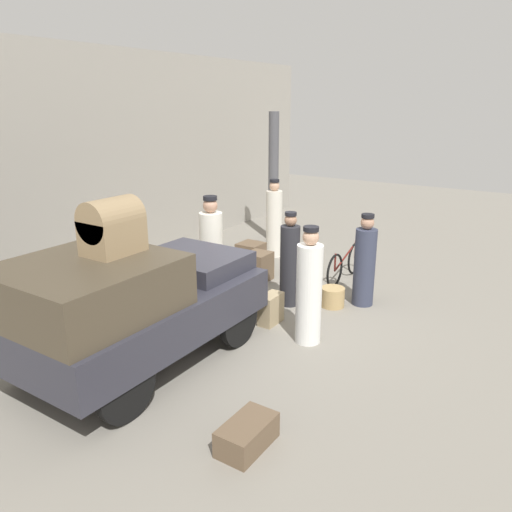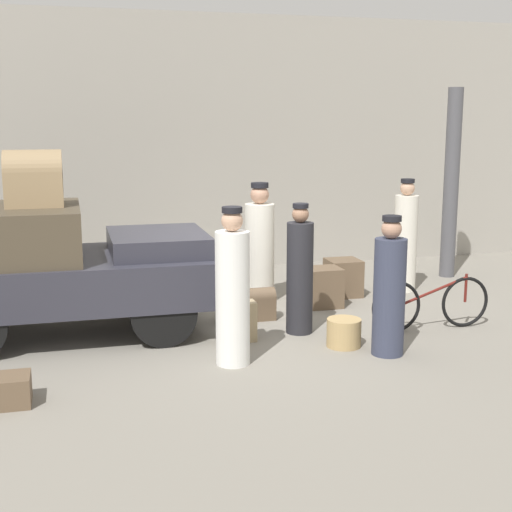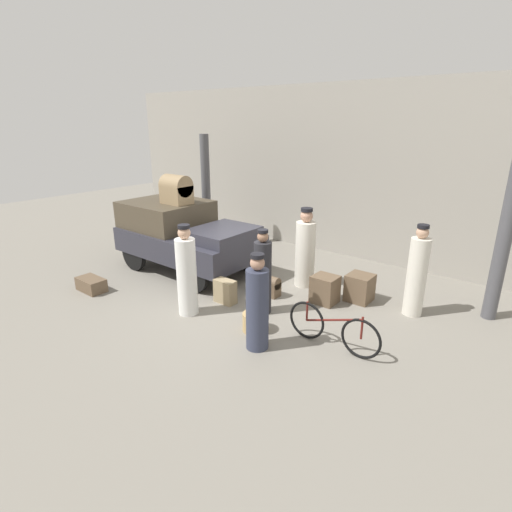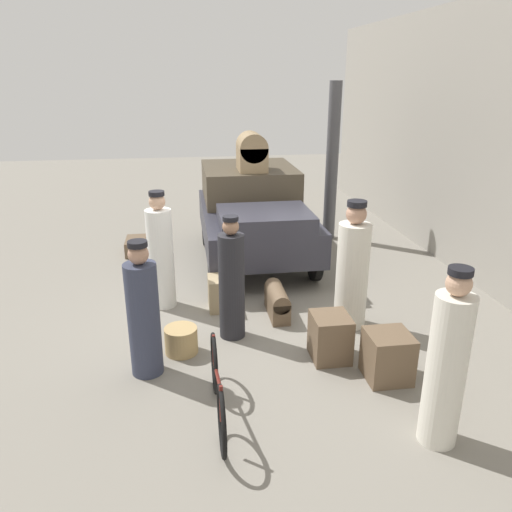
{
  "view_description": "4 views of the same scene",
  "coord_description": "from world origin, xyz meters",
  "px_view_note": "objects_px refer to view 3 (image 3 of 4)",
  "views": [
    {
      "loc": [
        -6.51,
        -4.21,
        3.45
      ],
      "look_at": [
        0.2,
        0.2,
        0.95
      ],
      "focal_mm": 35.0,
      "sensor_mm": 36.0,
      "label": 1
    },
    {
      "loc": [
        -2.12,
        -8.57,
        2.72
      ],
      "look_at": [
        0.2,
        0.2,
        0.95
      ],
      "focal_mm": 50.0,
      "sensor_mm": 36.0,
      "label": 2
    },
    {
      "loc": [
        4.97,
        -5.81,
        3.56
      ],
      "look_at": [
        0.2,
        0.2,
        0.95
      ],
      "focal_mm": 28.0,
      "sensor_mm": 36.0,
      "label": 3
    },
    {
      "loc": [
        6.63,
        -0.75,
        3.32
      ],
      "look_at": [
        0.2,
        0.2,
        0.95
      ],
      "focal_mm": 35.0,
      "sensor_mm": 36.0,
      "label": 4
    }
  ],
  "objects_px": {
    "porter_with_bicycle": "(187,274)",
    "bicycle": "(333,329)",
    "truck": "(184,233)",
    "trunk_on_truck_roof": "(176,190)",
    "porter_standing_middle": "(263,275)",
    "porter_lifting_near_truck": "(417,274)",
    "suitcase_tan_flat": "(360,288)",
    "trunk_barrel_dark": "(264,284)",
    "trunk_large_brown": "(225,291)",
    "conductor_in_dark_uniform": "(305,251)",
    "wicker_basket": "(254,322)",
    "trunk_umber_medium": "(91,284)",
    "suitcase_black_upright": "(325,289)",
    "porter_carrying_trunk": "(257,306)"
  },
  "relations": [
    {
      "from": "conductor_in_dark_uniform",
      "to": "wicker_basket",
      "type": "bearing_deg",
      "value": -79.8
    },
    {
      "from": "porter_carrying_trunk",
      "to": "trunk_large_brown",
      "type": "relative_size",
      "value": 3.3
    },
    {
      "from": "bicycle",
      "to": "porter_lifting_near_truck",
      "type": "relative_size",
      "value": 0.93
    },
    {
      "from": "truck",
      "to": "trunk_on_truck_roof",
      "type": "bearing_deg",
      "value": 180.0
    },
    {
      "from": "porter_with_bicycle",
      "to": "truck",
      "type": "bearing_deg",
      "value": 139.24
    },
    {
      "from": "porter_standing_middle",
      "to": "suitcase_tan_flat",
      "type": "relative_size",
      "value": 2.94
    },
    {
      "from": "porter_with_bicycle",
      "to": "bicycle",
      "type": "bearing_deg",
      "value": 12.59
    },
    {
      "from": "truck",
      "to": "trunk_large_brown",
      "type": "xyz_separation_m",
      "value": [
        2.16,
        -0.86,
        -0.67
      ]
    },
    {
      "from": "wicker_basket",
      "to": "porter_carrying_trunk",
      "type": "distance_m",
      "value": 0.8
    },
    {
      "from": "trunk_large_brown",
      "to": "conductor_in_dark_uniform",
      "type": "bearing_deg",
      "value": 66.83
    },
    {
      "from": "suitcase_black_upright",
      "to": "wicker_basket",
      "type": "bearing_deg",
      "value": -102.41
    },
    {
      "from": "wicker_basket",
      "to": "suitcase_black_upright",
      "type": "bearing_deg",
      "value": 77.59
    },
    {
      "from": "bicycle",
      "to": "conductor_in_dark_uniform",
      "type": "xyz_separation_m",
      "value": [
        -1.77,
        1.98,
        0.46
      ]
    },
    {
      "from": "conductor_in_dark_uniform",
      "to": "porter_standing_middle",
      "type": "bearing_deg",
      "value": -87.21
    },
    {
      "from": "truck",
      "to": "wicker_basket",
      "type": "xyz_separation_m",
      "value": [
        3.35,
        -1.4,
        -0.75
      ]
    },
    {
      "from": "truck",
      "to": "bicycle",
      "type": "xyz_separation_m",
      "value": [
        4.7,
        -1.04,
        -0.57
      ]
    },
    {
      "from": "porter_lifting_near_truck",
      "to": "suitcase_tan_flat",
      "type": "height_order",
      "value": "porter_lifting_near_truck"
    },
    {
      "from": "trunk_umber_medium",
      "to": "trunk_barrel_dark",
      "type": "xyz_separation_m",
      "value": [
        3.07,
        2.24,
        0.08
      ]
    },
    {
      "from": "truck",
      "to": "trunk_on_truck_roof",
      "type": "distance_m",
      "value": 1.07
    },
    {
      "from": "porter_standing_middle",
      "to": "porter_with_bicycle",
      "type": "relative_size",
      "value": 0.94
    },
    {
      "from": "conductor_in_dark_uniform",
      "to": "trunk_umber_medium",
      "type": "xyz_separation_m",
      "value": [
        -3.49,
        -3.19,
        -0.66
      ]
    },
    {
      "from": "trunk_umber_medium",
      "to": "trunk_barrel_dark",
      "type": "distance_m",
      "value": 3.8
    },
    {
      "from": "conductor_in_dark_uniform",
      "to": "suitcase_black_upright",
      "type": "height_order",
      "value": "conductor_in_dark_uniform"
    },
    {
      "from": "wicker_basket",
      "to": "suitcase_black_upright",
      "type": "xyz_separation_m",
      "value": [
        0.4,
        1.82,
        0.12
      ]
    },
    {
      "from": "trunk_barrel_dark",
      "to": "trunk_on_truck_roof",
      "type": "relative_size",
      "value": 1.07
    },
    {
      "from": "conductor_in_dark_uniform",
      "to": "trunk_large_brown",
      "type": "bearing_deg",
      "value": -113.17
    },
    {
      "from": "wicker_basket",
      "to": "conductor_in_dark_uniform",
      "type": "bearing_deg",
      "value": 100.2
    },
    {
      "from": "porter_with_bicycle",
      "to": "suitcase_tan_flat",
      "type": "bearing_deg",
      "value": 47.91
    },
    {
      "from": "suitcase_tan_flat",
      "to": "trunk_barrel_dark",
      "type": "xyz_separation_m",
      "value": [
        -1.76,
        -0.95,
        -0.06
      ]
    },
    {
      "from": "porter_carrying_trunk",
      "to": "suitcase_black_upright",
      "type": "relative_size",
      "value": 2.84
    },
    {
      "from": "wicker_basket",
      "to": "suitcase_tan_flat",
      "type": "height_order",
      "value": "suitcase_tan_flat"
    },
    {
      "from": "suitcase_black_upright",
      "to": "trunk_large_brown",
      "type": "relative_size",
      "value": 1.16
    },
    {
      "from": "wicker_basket",
      "to": "trunk_umber_medium",
      "type": "relative_size",
      "value": 0.61
    },
    {
      "from": "porter_standing_middle",
      "to": "porter_lifting_near_truck",
      "type": "bearing_deg",
      "value": 36.71
    },
    {
      "from": "conductor_in_dark_uniform",
      "to": "trunk_umber_medium",
      "type": "height_order",
      "value": "conductor_in_dark_uniform"
    },
    {
      "from": "wicker_basket",
      "to": "porter_lifting_near_truck",
      "type": "height_order",
      "value": "porter_lifting_near_truck"
    },
    {
      "from": "suitcase_tan_flat",
      "to": "trunk_on_truck_roof",
      "type": "xyz_separation_m",
      "value": [
        -4.45,
        -0.94,
        1.7
      ]
    },
    {
      "from": "truck",
      "to": "conductor_in_dark_uniform",
      "type": "bearing_deg",
      "value": 17.81
    },
    {
      "from": "suitcase_tan_flat",
      "to": "trunk_large_brown",
      "type": "height_order",
      "value": "suitcase_tan_flat"
    },
    {
      "from": "porter_standing_middle",
      "to": "trunk_on_truck_roof",
      "type": "height_order",
      "value": "trunk_on_truck_roof"
    },
    {
      "from": "suitcase_tan_flat",
      "to": "trunk_large_brown",
      "type": "distance_m",
      "value": 2.78
    },
    {
      "from": "suitcase_black_upright",
      "to": "trunk_barrel_dark",
      "type": "height_order",
      "value": "suitcase_black_upright"
    },
    {
      "from": "porter_standing_middle",
      "to": "trunk_large_brown",
      "type": "distance_m",
      "value": 1.01
    },
    {
      "from": "bicycle",
      "to": "trunk_barrel_dark",
      "type": "distance_m",
      "value": 2.43
    },
    {
      "from": "porter_carrying_trunk",
      "to": "truck",
      "type": "bearing_deg",
      "value": 154.3
    },
    {
      "from": "truck",
      "to": "porter_with_bicycle",
      "type": "relative_size",
      "value": 1.98
    },
    {
      "from": "porter_standing_middle",
      "to": "porter_lifting_near_truck",
      "type": "xyz_separation_m",
      "value": [
        2.33,
        1.73,
        0.05
      ]
    },
    {
      "from": "conductor_in_dark_uniform",
      "to": "porter_carrying_trunk",
      "type": "bearing_deg",
      "value": -73.59
    },
    {
      "from": "porter_lifting_near_truck",
      "to": "suitcase_black_upright",
      "type": "distance_m",
      "value": 1.78
    },
    {
      "from": "conductor_in_dark_uniform",
      "to": "porter_lifting_near_truck",
      "type": "bearing_deg",
      "value": 1.82
    }
  ]
}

